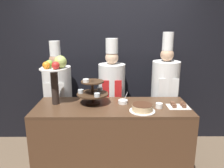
% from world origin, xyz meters
% --- Properties ---
extents(wall_back, '(10.00, 0.06, 2.80)m').
position_xyz_m(wall_back, '(0.00, 1.33, 1.40)').
color(wall_back, black).
rests_on(wall_back, ground_plane).
extents(buffet_counter, '(1.88, 0.69, 0.94)m').
position_xyz_m(buffet_counter, '(0.00, 0.34, 0.47)').
color(buffet_counter, brown).
rests_on(buffet_counter, ground_plane).
extents(tiered_stand, '(0.39, 0.39, 0.33)m').
position_xyz_m(tiered_stand, '(-0.24, 0.43, 1.10)').
color(tiered_stand, '#3D2819').
rests_on(tiered_stand, buffet_counter).
extents(fruit_pedestal, '(0.34, 0.34, 0.61)m').
position_xyz_m(fruit_pedestal, '(-0.68, 0.42, 1.35)').
color(fruit_pedestal, '#2D231E').
rests_on(fruit_pedestal, buffet_counter).
extents(cake_round, '(0.30, 0.30, 0.08)m').
position_xyz_m(cake_round, '(0.34, 0.17, 0.97)').
color(cake_round, white).
rests_on(cake_round, buffet_counter).
extents(cup_white, '(0.08, 0.08, 0.06)m').
position_xyz_m(cup_white, '(0.56, 0.27, 0.97)').
color(cup_white, white).
rests_on(cup_white, buffet_counter).
extents(cake_square_tray, '(0.26, 0.20, 0.05)m').
position_xyz_m(cake_square_tray, '(0.80, 0.30, 0.95)').
color(cake_square_tray, white).
rests_on(cake_square_tray, buffet_counter).
extents(serving_bowl_far, '(0.12, 0.12, 0.15)m').
position_xyz_m(serving_bowl_far, '(0.14, 0.43, 0.96)').
color(serving_bowl_far, white).
rests_on(serving_bowl_far, buffet_counter).
extents(chef_left, '(0.42, 0.42, 1.68)m').
position_xyz_m(chef_left, '(-0.81, 0.94, 0.89)').
color(chef_left, '#28282D').
rests_on(chef_left, ground_plane).
extents(chef_center_left, '(0.39, 0.39, 1.72)m').
position_xyz_m(chef_center_left, '(-0.00, 0.94, 0.93)').
color(chef_center_left, '#28282D').
rests_on(chef_center_left, ground_plane).
extents(chef_center_right, '(0.40, 0.40, 1.80)m').
position_xyz_m(chef_center_right, '(0.79, 0.94, 0.95)').
color(chef_center_right, black).
rests_on(chef_center_right, ground_plane).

